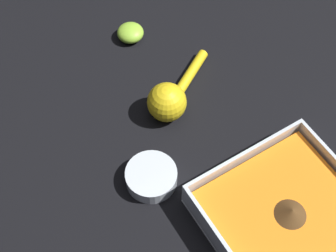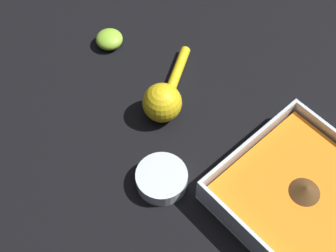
{
  "view_description": "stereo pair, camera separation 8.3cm",
  "coord_description": "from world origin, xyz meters",
  "px_view_note": "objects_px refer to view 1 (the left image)",
  "views": [
    {
      "loc": [
        0.27,
        0.17,
        0.73
      ],
      "look_at": [
        0.04,
        -0.22,
        0.03
      ],
      "focal_mm": 50.0,
      "sensor_mm": 36.0,
      "label": 1
    },
    {
      "loc": [
        0.34,
        0.12,
        0.73
      ],
      "look_at": [
        0.04,
        -0.22,
        0.03
      ],
      "focal_mm": 50.0,
      "sensor_mm": 36.0,
      "label": 2
    }
  ],
  "objects_px": {
    "square_dish": "(288,219)",
    "lemon_half": "(130,33)",
    "spice_bowl": "(151,177)",
    "lemon_squeezer": "(170,99)"
  },
  "relations": [
    {
      "from": "lemon_squeezer",
      "to": "lemon_half",
      "type": "bearing_deg",
      "value": -128.48
    },
    {
      "from": "spice_bowl",
      "to": "lemon_half",
      "type": "distance_m",
      "value": 0.34
    },
    {
      "from": "spice_bowl",
      "to": "lemon_squeezer",
      "type": "bearing_deg",
      "value": -133.34
    },
    {
      "from": "square_dish",
      "to": "lemon_half",
      "type": "distance_m",
      "value": 0.49
    },
    {
      "from": "lemon_squeezer",
      "to": "lemon_half",
      "type": "xyz_separation_m",
      "value": [
        -0.03,
        -0.2,
        -0.02
      ]
    },
    {
      "from": "lemon_squeezer",
      "to": "spice_bowl",
      "type": "bearing_deg",
      "value": 15.89
    },
    {
      "from": "spice_bowl",
      "to": "square_dish",
      "type": "bearing_deg",
      "value": 128.87
    },
    {
      "from": "spice_bowl",
      "to": "lemon_squeezer",
      "type": "xyz_separation_m",
      "value": [
        -0.11,
        -0.11,
        0.02
      ]
    },
    {
      "from": "square_dish",
      "to": "lemon_half",
      "type": "height_order",
      "value": "square_dish"
    },
    {
      "from": "square_dish",
      "to": "spice_bowl",
      "type": "xyz_separation_m",
      "value": [
        0.15,
        -0.18,
        -0.01
      ]
    }
  ]
}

